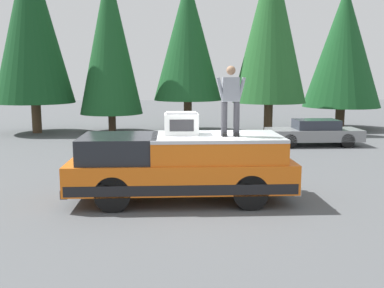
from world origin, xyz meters
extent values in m
plane|color=#4C4F51|center=(0.00, 0.00, 0.00)|extent=(90.00, 90.00, 0.00)
cube|color=orange|center=(0.17, 0.49, 0.70)|extent=(2.00, 5.50, 0.70)
cube|color=black|center=(0.17, 0.49, 0.51)|extent=(2.01, 5.39, 0.24)
cube|color=black|center=(0.17, 2.00, 1.35)|extent=(1.84, 1.87, 0.60)
cube|color=orange|center=(0.17, -0.39, 1.31)|extent=(1.92, 3.19, 0.52)
cube|color=#B7BABF|center=(0.17, -0.39, 1.61)|extent=(1.94, 3.19, 0.08)
cube|color=#232326|center=(0.17, 3.18, 0.43)|extent=(1.96, 0.16, 0.20)
cube|color=#B2B5BA|center=(0.17, -2.20, 0.43)|extent=(1.96, 0.16, 0.20)
cylinder|color=black|center=(-0.68, 2.08, 0.42)|extent=(0.30, 0.84, 0.84)
cylinder|color=black|center=(1.02, 2.08, 0.42)|extent=(0.30, 0.84, 0.84)
cylinder|color=black|center=(-0.68, -1.11, 0.42)|extent=(0.30, 0.84, 0.84)
cylinder|color=black|center=(1.02, -1.11, 0.42)|extent=(0.30, 0.84, 0.84)
cube|color=silver|center=(0.35, 0.47, 1.91)|extent=(0.64, 0.84, 0.52)
cube|color=#2D2D30|center=(0.02, 0.47, 1.91)|extent=(0.01, 0.59, 0.29)
cube|color=#99999E|center=(0.35, 0.47, 2.19)|extent=(0.58, 0.76, 0.04)
cylinder|color=#333338|center=(-0.01, -0.86, 2.07)|extent=(0.15, 0.15, 0.84)
cube|color=black|center=(-0.05, -0.86, 1.69)|extent=(0.26, 0.11, 0.08)
cylinder|color=#333338|center=(-0.01, -0.56, 2.07)|extent=(0.15, 0.15, 0.84)
cube|color=black|center=(-0.05, -0.56, 1.69)|extent=(0.26, 0.11, 0.08)
cube|color=#9399A3|center=(-0.01, -0.71, 2.78)|extent=(0.24, 0.40, 0.58)
sphere|color=#A37A5B|center=(-0.01, -0.71, 3.23)|extent=(0.22, 0.22, 0.22)
cylinder|color=#9399A3|center=(-0.04, -0.95, 2.78)|extent=(0.09, 0.23, 0.58)
cylinder|color=#9399A3|center=(-0.04, -0.46, 2.78)|extent=(0.09, 0.23, 0.58)
cube|color=gray|center=(8.59, -5.66, 0.49)|extent=(1.64, 4.10, 0.50)
cube|color=#282D38|center=(8.59, -5.76, 0.95)|extent=(1.31, 1.89, 0.42)
cylinder|color=black|center=(7.87, -4.39, 0.31)|extent=(0.20, 0.62, 0.62)
cylinder|color=black|center=(9.31, -4.39, 0.31)|extent=(0.20, 0.62, 0.62)
cylinder|color=black|center=(7.87, -6.94, 0.31)|extent=(0.20, 0.62, 0.62)
cylinder|color=black|center=(9.31, -6.94, 0.31)|extent=(0.20, 0.62, 0.62)
cylinder|color=#4C3826|center=(14.66, -9.24, 0.64)|extent=(0.53, 0.53, 1.28)
cone|color=#194C23|center=(14.66, -9.24, 4.73)|extent=(4.40, 4.40, 6.90)
cylinder|color=#4C3826|center=(13.09, -4.62, 0.82)|extent=(0.47, 0.47, 1.65)
cone|color=#235B28|center=(13.09, -4.62, 5.73)|extent=(3.94, 3.94, 8.16)
cylinder|color=#4C3826|center=(14.19, -0.26, 0.87)|extent=(0.46, 0.46, 1.73)
cone|color=#194C23|center=(14.19, -0.26, 5.14)|extent=(3.80, 3.80, 6.81)
cylinder|color=#4C3826|center=(13.80, 3.96, 0.51)|extent=(0.41, 0.41, 1.02)
cone|color=#194C23|center=(13.80, 3.96, 5.01)|extent=(3.41, 3.41, 8.00)
cylinder|color=#4C3826|center=(13.64, 8.02, 0.82)|extent=(0.51, 0.51, 1.63)
cone|color=#14421E|center=(13.64, 8.02, 5.88)|extent=(4.21, 4.21, 8.49)
camera|label=1|loc=(-10.53, 0.76, 3.12)|focal=40.98mm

